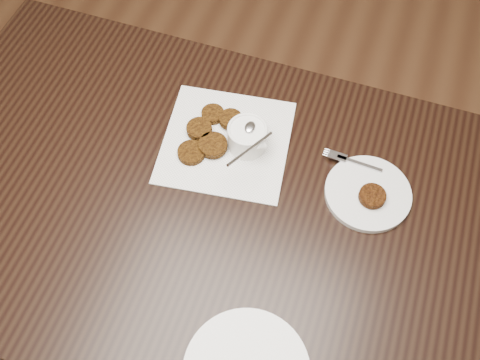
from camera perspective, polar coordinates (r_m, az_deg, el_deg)
name	(u,v)px	position (r m, az deg, el deg)	size (l,w,h in m)	color
floor	(206,337)	(1.77, -3.60, -16.26)	(4.00, 4.00, 0.00)	brown
table	(206,266)	(1.44, -3.66, -9.06)	(1.27, 0.82, 0.75)	black
napkin	(226,142)	(1.17, -1.48, 4.05)	(0.27, 0.27, 0.00)	white
sauce_ramekin	(247,128)	(1.12, 0.79, 5.50)	(0.11, 0.11, 0.12)	white
patty_cluster	(211,130)	(1.18, -3.03, 5.26)	(0.20, 0.20, 0.02)	#643B0D
plate_with_patty	(368,192)	(1.12, 13.42, -1.20)	(0.18, 0.18, 0.03)	silver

